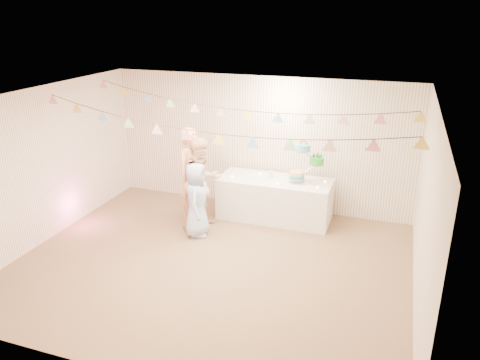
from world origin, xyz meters
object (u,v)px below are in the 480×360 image
(cake_stand, at_px, (306,165))
(person_adult_a, at_px, (193,175))
(person_adult_b, at_px, (202,183))
(table, at_px, (275,199))
(person_child, at_px, (197,200))

(cake_stand, height_order, person_adult_a, person_adult_a)
(person_adult_a, height_order, person_adult_b, person_adult_a)
(person_adult_b, bearing_deg, table, -28.69)
(person_adult_b, distance_m, person_child, 0.38)
(table, xyz_separation_m, cake_stand, (0.55, 0.05, 0.73))
(cake_stand, bearing_deg, person_child, -144.92)
(person_adult_a, bearing_deg, table, -46.98)
(table, xyz_separation_m, person_adult_a, (-1.41, -0.57, 0.50))
(person_child, bearing_deg, person_adult_b, -5.90)
(cake_stand, relative_size, person_adult_b, 0.44)
(table, bearing_deg, cake_stand, 5.19)
(cake_stand, bearing_deg, person_adult_a, -162.34)
(table, xyz_separation_m, person_child, (-1.10, -1.11, 0.27))
(table, distance_m, person_adult_a, 1.60)
(person_adult_a, bearing_deg, cake_stand, -51.47)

